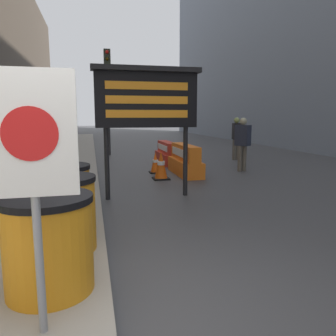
{
  "coord_description": "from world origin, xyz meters",
  "views": [
    {
      "loc": [
        -0.13,
        -2.47,
        1.74
      ],
      "look_at": [
        2.08,
        6.98,
        0.2
      ],
      "focal_mm": 35.0,
      "sensor_mm": 36.0,
      "label": 1
    }
  ],
  "objects": [
    {
      "name": "traffic_cone_far",
      "position": [
        1.72,
        6.31,
        0.39
      ],
      "size": [
        0.45,
        0.45,
        0.8
      ],
      "color": "black",
      "rests_on": "ground_plane"
    },
    {
      "name": "barrel_drum_back",
      "position": [
        -0.57,
        2.42,
        0.6
      ],
      "size": [
        0.81,
        0.81,
        0.89
      ],
      "color": "orange",
      "rests_on": "sidewalk_left"
    },
    {
      "name": "traffic_cone_mid",
      "position": [
        2.72,
        6.33,
        0.32
      ],
      "size": [
        0.37,
        0.37,
        0.66
      ],
      "color": "black",
      "rests_on": "ground_plane"
    },
    {
      "name": "jersey_barrier_orange_near",
      "position": [
        2.59,
        6.92,
        0.39
      ],
      "size": [
        0.6,
        1.99,
        0.89
      ],
      "color": "orange",
      "rests_on": "ground_plane"
    },
    {
      "name": "warning_sign",
      "position": [
        -0.53,
        -0.11,
        1.48
      ],
      "size": [
        0.61,
        0.08,
        1.9
      ],
      "color": "gray",
      "rests_on": "sidewalk_left"
    },
    {
      "name": "traffic_cone_near",
      "position": [
        1.76,
        7.35,
        0.31
      ],
      "size": [
        0.36,
        0.36,
        0.65
      ],
      "color": "black",
      "rests_on": "ground_plane"
    },
    {
      "name": "barrel_drum_foreground",
      "position": [
        -0.54,
        0.52,
        0.6
      ],
      "size": [
        0.81,
        0.81,
        0.89
      ],
      "color": "orange",
      "rests_on": "sidewalk_left"
    },
    {
      "name": "pedestrian_passerby",
      "position": [
        5.5,
        9.66,
        1.0
      ],
      "size": [
        0.34,
        0.48,
        1.69
      ],
      "rotation": [
        0.0,
        0.0,
        1.38
      ],
      "color": "#514C42",
      "rests_on": "ground_plane"
    },
    {
      "name": "pedestrian_worker",
      "position": [
        4.51,
        7.05,
        1.0
      ],
      "size": [
        0.46,
        0.52,
        1.69
      ],
      "rotation": [
        0.0,
        0.0,
        5.27
      ],
      "color": "#514C42",
      "rests_on": "ground_plane"
    },
    {
      "name": "message_board",
      "position": [
        1.01,
        4.36,
        2.08
      ],
      "size": [
        2.24,
        0.36,
        2.73
      ],
      "color": "black",
      "rests_on": "ground_plane"
    },
    {
      "name": "barrel_drum_middle",
      "position": [
        -0.5,
        1.47,
        0.6
      ],
      "size": [
        0.81,
        0.81,
        0.89
      ],
      "color": "orange",
      "rests_on": "sidewalk_left"
    },
    {
      "name": "ground_plane",
      "position": [
        0.0,
        0.0,
        0.0
      ],
      "size": [
        120.0,
        120.0,
        0.0
      ],
      "primitive_type": "plane",
      "color": "#3F3F42"
    },
    {
      "name": "jersey_barrier_red_striped",
      "position": [
        2.59,
        9.3,
        0.35
      ],
      "size": [
        0.58,
        1.87,
        0.8
      ],
      "color": "red",
      "rests_on": "ground_plane"
    },
    {
      "name": "traffic_light_near_curb",
      "position": [
        0.64,
        12.4,
        3.28
      ],
      "size": [
        0.28,
        0.44,
        4.57
      ],
      "color": "#2D2D30",
      "rests_on": "ground_plane"
    }
  ]
}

